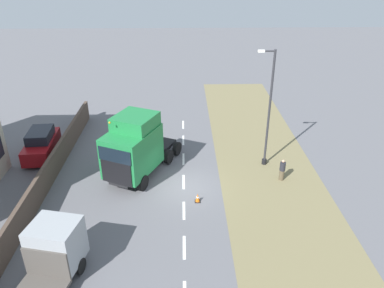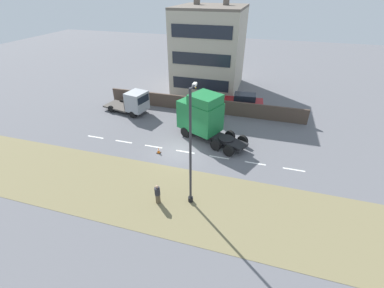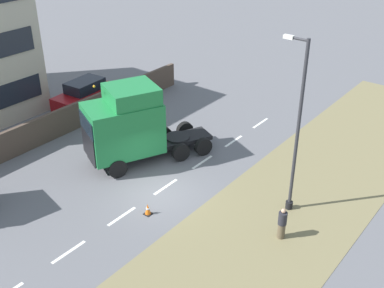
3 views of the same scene
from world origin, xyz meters
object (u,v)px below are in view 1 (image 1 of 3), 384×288
(parked_car, at_px, (41,144))
(lamp_post, at_px, (268,115))
(flatbed_truck, at_px, (52,253))
(traffic_cone_lead, at_px, (198,198))
(pedestrian, at_px, (282,170))
(lorry_cab, at_px, (135,148))

(parked_car, height_order, lamp_post, lamp_post)
(flatbed_truck, relative_size, traffic_cone_lead, 10.23)
(lamp_post, distance_m, pedestrian, 3.92)
(traffic_cone_lead, bearing_deg, lamp_post, -137.72)
(flatbed_truck, bearing_deg, lorry_cab, 84.45)
(lorry_cab, distance_m, pedestrian, 10.14)
(lorry_cab, height_order, flatbed_truck, lorry_cab)
(parked_car, bearing_deg, lorry_cab, 152.05)
(parked_car, relative_size, pedestrian, 3.02)
(traffic_cone_lead, bearing_deg, lorry_cab, -36.42)
(flatbed_truck, xyz_separation_m, lamp_post, (-12.09, -10.53, 2.45))
(parked_car, bearing_deg, flatbed_truck, 106.14)
(lorry_cab, distance_m, lamp_post, 9.46)
(lorry_cab, relative_size, flatbed_truck, 1.25)
(lorry_cab, bearing_deg, flatbed_truck, 96.82)
(parked_car, bearing_deg, traffic_cone_lead, 147.00)
(flatbed_truck, relative_size, pedestrian, 3.76)
(lorry_cab, xyz_separation_m, traffic_cone_lead, (-4.14, 3.06, -2.00))
(flatbed_truck, distance_m, lamp_post, 16.21)
(lamp_post, distance_m, traffic_cone_lead, 7.73)
(lorry_cab, bearing_deg, pedestrian, -159.05)
(lorry_cab, height_order, traffic_cone_lead, lorry_cab)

